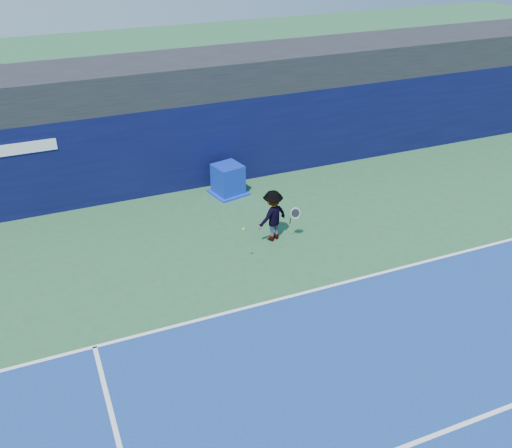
% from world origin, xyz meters
% --- Properties ---
extents(ground, '(80.00, 80.00, 0.00)m').
position_xyz_m(ground, '(0.00, 0.00, 0.00)').
color(ground, '#285B34').
rests_on(ground, ground).
extents(baseline, '(24.00, 0.10, 0.01)m').
position_xyz_m(baseline, '(0.00, 3.00, 0.01)').
color(baseline, white).
rests_on(baseline, ground).
extents(service_line, '(24.00, 0.10, 0.01)m').
position_xyz_m(service_line, '(0.00, -2.00, 0.01)').
color(service_line, white).
rests_on(service_line, ground).
extents(stadium_band, '(36.00, 3.00, 1.20)m').
position_xyz_m(stadium_band, '(0.00, 11.50, 3.60)').
color(stadium_band, black).
rests_on(stadium_band, back_wall_assembly).
extents(back_wall_assembly, '(36.00, 1.03, 3.00)m').
position_xyz_m(back_wall_assembly, '(-0.00, 10.50, 1.50)').
color(back_wall_assembly, '#090C33').
rests_on(back_wall_assembly, ground).
extents(equipment_cart, '(1.32, 1.32, 1.06)m').
position_xyz_m(equipment_cart, '(0.52, 9.19, 0.48)').
color(equipment_cart, '#0B24A0').
rests_on(equipment_cart, ground).
extents(tennis_player, '(1.32, 0.90, 1.59)m').
position_xyz_m(tennis_player, '(0.69, 5.81, 0.79)').
color(tennis_player, white).
rests_on(tennis_player, ground).
extents(tennis_ball, '(0.07, 0.07, 0.07)m').
position_xyz_m(tennis_ball, '(-0.65, 4.78, 1.19)').
color(tennis_ball, '#B9D017').
rests_on(tennis_ball, ground).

